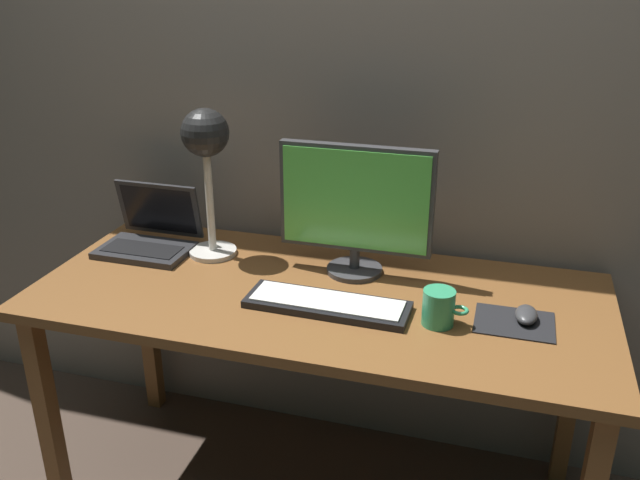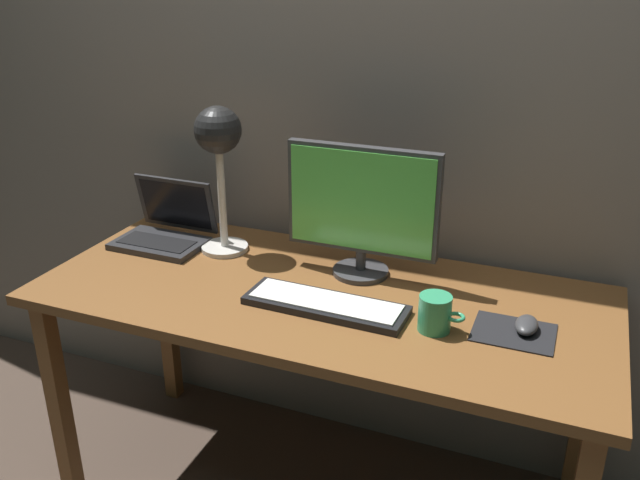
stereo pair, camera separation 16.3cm
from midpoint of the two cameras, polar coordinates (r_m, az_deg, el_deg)
back_wall at (r=2.09m, az=0.71°, el=14.42°), size 4.80×0.06×2.60m
desk at (r=1.93m, az=-2.60°, el=-6.53°), size 1.60×0.70×0.74m
monitor at (r=1.92m, az=0.61°, el=2.91°), size 0.45×0.16×0.39m
keyboard_main at (r=1.80m, az=-1.99°, el=-5.49°), size 0.44×0.15×0.03m
laptop at (r=2.24m, az=-16.10°, el=0.74°), size 0.29×0.23×0.20m
desk_lamp at (r=2.05m, az=-11.90°, el=7.57°), size 0.15×0.15×0.46m
mousepad at (r=1.78m, az=13.60°, el=-6.87°), size 0.20×0.16×0.00m
mouse at (r=1.79m, az=14.57°, el=-6.19°), size 0.06×0.10×0.03m
coffee_mug at (r=1.72m, az=7.38°, el=-5.75°), size 0.12×0.08×0.09m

